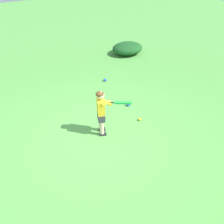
{
  "coord_description": "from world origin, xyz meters",
  "views": [
    {
      "loc": [
        3.16,
        -1.92,
        3.34
      ],
      "look_at": [
        -0.17,
        0.58,
        0.45
      ],
      "focal_mm": 35.97,
      "sensor_mm": 36.0,
      "label": 1
    }
  ],
  "objects_px": {
    "play_ball_behind_batter": "(128,104)",
    "play_ball_midfield": "(140,119)",
    "child_batter": "(102,109)",
    "play_ball_by_bucket": "(105,80)"
  },
  "relations": [
    {
      "from": "play_ball_midfield",
      "to": "child_batter",
      "type": "bearing_deg",
      "value": -99.78
    },
    {
      "from": "play_ball_by_bucket",
      "to": "play_ball_midfield",
      "type": "bearing_deg",
      "value": -13.7
    },
    {
      "from": "child_batter",
      "to": "play_ball_behind_batter",
      "type": "relative_size",
      "value": 11.02
    },
    {
      "from": "child_batter",
      "to": "play_ball_midfield",
      "type": "relative_size",
      "value": 14.57
    },
    {
      "from": "play_ball_behind_batter",
      "to": "play_ball_midfield",
      "type": "relative_size",
      "value": 1.32
    },
    {
      "from": "child_batter",
      "to": "play_ball_midfield",
      "type": "height_order",
      "value": "child_batter"
    },
    {
      "from": "play_ball_midfield",
      "to": "play_ball_behind_batter",
      "type": "bearing_deg",
      "value": 163.56
    },
    {
      "from": "child_batter",
      "to": "play_ball_by_bucket",
      "type": "height_order",
      "value": "child_batter"
    },
    {
      "from": "play_ball_by_bucket",
      "to": "play_ball_behind_batter",
      "type": "xyz_separation_m",
      "value": [
        1.58,
        -0.35,
        0.0
      ]
    },
    {
      "from": "play_ball_behind_batter",
      "to": "play_ball_midfield",
      "type": "xyz_separation_m",
      "value": [
        0.68,
        -0.2,
        -0.01
      ]
    }
  ]
}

